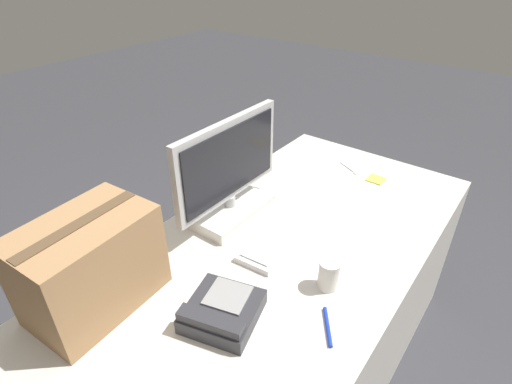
# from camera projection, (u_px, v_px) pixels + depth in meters

# --- Properties ---
(ground_plane) EXTENTS (12.00, 12.00, 0.00)m
(ground_plane) POSITION_uv_depth(u_px,v_px,m) (276.00, 368.00, 1.86)
(ground_plane) COLOR #38383D
(office_desk) EXTENTS (1.80, 0.90, 0.75)m
(office_desk) POSITION_uv_depth(u_px,v_px,m) (278.00, 314.00, 1.66)
(office_desk) COLOR beige
(office_desk) RESTS_ON ground_plane
(monitor) EXTENTS (0.54, 0.20, 0.41)m
(monitor) POSITION_uv_depth(u_px,v_px,m) (229.00, 180.00, 1.53)
(monitor) COLOR white
(monitor) RESTS_ON office_desk
(keyboard) EXTENTS (0.47, 0.18, 0.03)m
(keyboard) POSITION_uv_depth(u_px,v_px,m) (283.00, 231.00, 1.51)
(keyboard) COLOR silver
(keyboard) RESTS_ON office_desk
(desk_phone) EXTENTS (0.25, 0.25, 0.08)m
(desk_phone) POSITION_uv_depth(u_px,v_px,m) (222.00, 312.00, 1.16)
(desk_phone) COLOR #2D2D33
(desk_phone) RESTS_ON office_desk
(paper_cup_right) EXTENTS (0.07, 0.07, 0.11)m
(paper_cup_right) POSITION_uv_depth(u_px,v_px,m) (329.00, 274.00, 1.26)
(paper_cup_right) COLOR white
(paper_cup_right) RESTS_ON office_desk
(spoon) EXTENTS (0.08, 0.13, 0.00)m
(spoon) POSITION_uv_depth(u_px,v_px,m) (352.00, 170.00, 1.93)
(spoon) COLOR silver
(spoon) RESTS_ON office_desk
(cardboard_box) EXTENTS (0.40, 0.27, 0.30)m
(cardboard_box) POSITION_uv_depth(u_px,v_px,m) (90.00, 265.00, 1.16)
(cardboard_box) COLOR #9E754C
(cardboard_box) RESTS_ON office_desk
(pen_marker) EXTENTS (0.12, 0.09, 0.01)m
(pen_marker) POSITION_uv_depth(u_px,v_px,m) (328.00, 327.00, 1.15)
(pen_marker) COLOR #1933B2
(pen_marker) RESTS_ON office_desk
(sticky_note_pad) EXTENTS (0.07, 0.07, 0.01)m
(sticky_note_pad) POSITION_uv_depth(u_px,v_px,m) (376.00, 179.00, 1.86)
(sticky_note_pad) COLOR #E5DB4C
(sticky_note_pad) RESTS_ON office_desk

